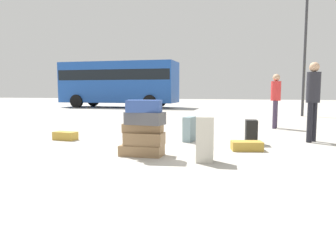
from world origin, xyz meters
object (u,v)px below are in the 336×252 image
(suitcase_tower, at_px, (144,131))
(suitcase_tan_upright_blue, at_px, (247,146))
(parked_bus, at_px, (119,81))
(suitcase_tan_foreground_far, at_px, (65,136))
(suitcase_black_behind_tower, at_px, (251,132))
(suitcase_slate_foreground_near, at_px, (189,129))
(person_bearded_onlooker, at_px, (276,96))
(suitcase_cream_white_trunk, at_px, (205,139))
(person_tourist_with_camera, at_px, (313,95))
(lamp_post, at_px, (306,25))

(suitcase_tower, height_order, suitcase_tan_upright_blue, suitcase_tower)
(parked_bus, bearing_deg, suitcase_tan_upright_blue, -59.39)
(suitcase_tower, distance_m, suitcase_tan_upright_blue, 2.09)
(suitcase_tan_foreground_far, bearing_deg, suitcase_black_behind_tower, 12.66)
(suitcase_slate_foreground_near, xyz_separation_m, parked_bus, (-8.21, 14.07, 1.55))
(person_bearded_onlooker, bearing_deg, suitcase_tan_foreground_far, -41.29)
(person_bearded_onlooker, bearing_deg, suitcase_slate_foreground_near, -21.15)
(suitcase_tower, bearing_deg, person_bearded_onlooker, 65.50)
(suitcase_tan_upright_blue, height_order, person_bearded_onlooker, person_bearded_onlooker)
(suitcase_cream_white_trunk, distance_m, parked_bus, 18.52)
(suitcase_black_behind_tower, height_order, person_bearded_onlooker, person_bearded_onlooker)
(suitcase_tower, relative_size, suitcase_tan_foreground_far, 1.84)
(suitcase_slate_foreground_near, bearing_deg, parked_bus, 127.03)
(person_bearded_onlooker, distance_m, person_tourist_with_camera, 2.75)
(suitcase_black_behind_tower, height_order, suitcase_tan_foreground_far, suitcase_black_behind_tower)
(suitcase_slate_foreground_near, relative_size, suitcase_tan_foreground_far, 1.04)
(suitcase_black_behind_tower, xyz_separation_m, parked_bus, (-9.60, 14.09, 1.57))
(suitcase_tan_upright_blue, relative_size, suitcase_black_behind_tower, 1.11)
(person_tourist_with_camera, bearing_deg, suitcase_cream_white_trunk, -4.16)
(suitcase_tan_foreground_far, bearing_deg, suitcase_cream_white_trunk, -17.55)
(suitcase_tower, relative_size, person_bearded_onlooker, 0.60)
(suitcase_tan_foreground_far, height_order, person_tourist_with_camera, person_tourist_with_camera)
(suitcase_cream_white_trunk, xyz_separation_m, suitcase_tan_foreground_far, (-3.60, 1.47, -0.28))
(suitcase_cream_white_trunk, xyz_separation_m, suitcase_slate_foreground_near, (-0.72, 2.09, -0.09))
(suitcase_tower, relative_size, suitcase_cream_white_trunk, 1.35)
(suitcase_tower, xyz_separation_m, suitcase_tan_upright_blue, (1.75, 1.08, -0.37))
(person_bearded_onlooker, bearing_deg, suitcase_cream_white_trunk, -3.58)
(suitcase_tower, distance_m, parked_bus, 17.84)
(suitcase_cream_white_trunk, distance_m, suitcase_tan_foreground_far, 3.90)
(suitcase_tan_upright_blue, bearing_deg, person_bearded_onlooker, 67.30)
(suitcase_tan_upright_blue, height_order, suitcase_tan_foreground_far, suitcase_tan_foreground_far)
(lamp_post, bearing_deg, parked_bus, 156.08)
(suitcase_tan_upright_blue, height_order, suitcase_cream_white_trunk, suitcase_cream_white_trunk)
(suitcase_tower, distance_m, person_bearded_onlooker, 5.81)
(suitcase_tan_upright_blue, distance_m, person_tourist_with_camera, 2.27)
(suitcase_slate_foreground_near, distance_m, suitcase_tan_foreground_far, 2.95)
(suitcase_tower, distance_m, suitcase_cream_white_trunk, 1.15)
(suitcase_tower, xyz_separation_m, person_tourist_with_camera, (3.11, 2.60, 0.62))
(parked_bus, bearing_deg, suitcase_tower, -66.03)
(suitcase_cream_white_trunk, relative_size, parked_bus, 0.09)
(suitcase_tower, xyz_separation_m, parked_bus, (-7.80, 15.98, 1.37))
(suitcase_tan_upright_blue, relative_size, person_tourist_with_camera, 0.33)
(suitcase_tan_upright_blue, relative_size, suitcase_slate_foreground_near, 1.04)
(parked_bus, relative_size, lamp_post, 1.31)
(suitcase_slate_foreground_near, distance_m, person_bearded_onlooker, 3.96)
(suitcase_slate_foreground_near, bearing_deg, person_tourist_with_camera, 21.19)
(suitcase_tower, xyz_separation_m, lamp_post, (3.78, 10.85, 3.65))
(suitcase_slate_foreground_near, xyz_separation_m, lamp_post, (3.37, 8.94, 3.82))
(suitcase_tower, height_order, suitcase_slate_foreground_near, suitcase_tower)
(suitcase_tan_upright_blue, distance_m, suitcase_tan_foreground_far, 4.22)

